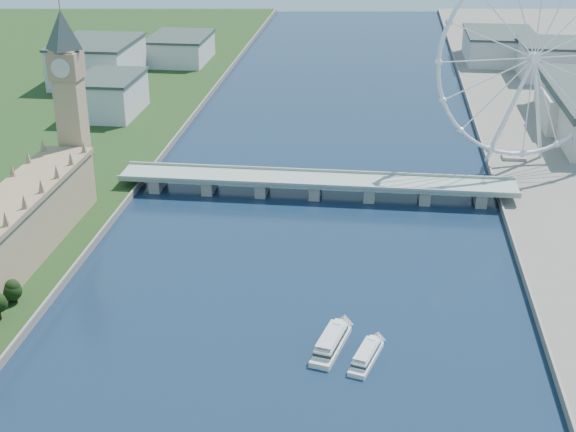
# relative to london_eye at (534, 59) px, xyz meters

# --- Properties ---
(big_ben) EXTENTS (20.02, 20.02, 110.00)m
(big_ben) POSITION_rel_london_eye_xyz_m (-247.98, -77.08, -0.95)
(big_ben) COLOR tan
(big_ben) RESTS_ON ground
(westminster_bridge) EXTENTS (220.00, 22.00, 9.50)m
(westminster_bridge) POSITION_rel_london_eye_xyz_m (-119.98, -55.08, -60.89)
(westminster_bridge) COLOR gray
(westminster_bridge) RESTS_ON ground
(london_eye) EXTENTS (113.60, 39.12, 124.30)m
(london_eye) POSITION_rel_london_eye_xyz_m (0.00, 0.00, 0.00)
(london_eye) COLOR silver
(london_eye) RESTS_ON ground
(city_skyline) EXTENTS (505.00, 280.00, 32.00)m
(city_skyline) POSITION_rel_london_eye_xyz_m (-80.75, 205.00, -50.56)
(city_skyline) COLOR beige
(city_skyline) RESTS_ON ground
(tour_boat_near) EXTENTS (15.73, 33.55, 7.21)m
(tour_boat_near) POSITION_rel_london_eye_xyz_m (-100.86, -209.43, -67.52)
(tour_boat_near) COLOR silver
(tour_boat_near) RESTS_ON ground
(tour_boat_far) EXTENTS (14.30, 28.31, 6.04)m
(tour_boat_far) POSITION_rel_london_eye_xyz_m (-87.24, -215.98, -67.52)
(tour_boat_far) COLOR silver
(tour_boat_far) RESTS_ON ground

